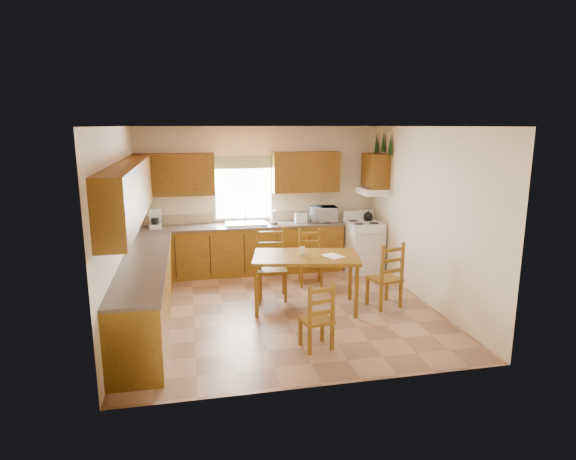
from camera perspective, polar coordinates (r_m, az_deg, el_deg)
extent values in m
plane|color=#9D7559|center=(7.37, -0.67, -9.32)|extent=(4.50, 4.50, 0.00)
plane|color=brown|center=(6.85, -0.73, 12.18)|extent=(4.50, 4.50, 0.00)
plane|color=beige|center=(6.92, -19.31, 0.24)|extent=(4.50, 4.50, 0.00)
plane|color=beige|center=(7.73, 15.91, 1.66)|extent=(4.50, 4.50, 0.00)
plane|color=beige|center=(9.17, -3.41, 3.72)|extent=(4.50, 4.50, 0.00)
plane|color=beige|center=(4.85, 4.42, -4.05)|extent=(4.50, 4.50, 0.00)
cube|color=brown|center=(9.01, -5.42, -2.37)|extent=(3.75, 0.60, 0.88)
cube|color=brown|center=(6.98, -16.47, -7.23)|extent=(0.60, 3.60, 0.88)
cube|color=#554842|center=(8.91, -5.48, 0.50)|extent=(3.75, 0.63, 0.04)
cube|color=#554842|center=(6.85, -16.71, -3.60)|extent=(0.63, 3.60, 0.04)
cube|color=tan|center=(9.17, -5.70, 1.53)|extent=(3.75, 0.01, 0.18)
cube|color=brown|center=(8.85, -13.32, 6.41)|extent=(1.41, 0.33, 0.75)
cube|color=brown|center=(9.11, 2.11, 6.88)|extent=(1.25, 0.33, 0.75)
cube|color=brown|center=(6.67, -18.37, 4.28)|extent=(0.33, 3.60, 0.75)
cube|color=brown|center=(9.07, 10.33, 6.96)|extent=(0.33, 0.62, 0.62)
cube|color=white|center=(9.09, 9.94, 4.57)|extent=(0.44, 0.62, 0.12)
cube|color=white|center=(9.07, -5.28, 4.88)|extent=(1.13, 0.02, 1.18)
cube|color=white|center=(9.07, -5.28, 4.88)|extent=(1.05, 0.01, 1.10)
cube|color=#415B36|center=(8.99, -5.32, 8.02)|extent=(1.19, 0.01, 0.24)
cube|color=silver|center=(8.91, -5.01, 0.77)|extent=(0.75, 0.45, 0.04)
cone|color=#163715|center=(8.79, 12.03, 9.86)|extent=(0.22, 0.22, 0.36)
cone|color=#163715|center=(9.09, 11.23, 10.22)|extent=(0.22, 0.22, 0.36)
cone|color=#163715|center=(9.38, 10.45, 10.06)|extent=(0.22, 0.22, 0.36)
cube|color=white|center=(9.20, 8.83, -2.01)|extent=(0.67, 0.69, 0.93)
cube|color=white|center=(8.85, -15.48, 1.41)|extent=(0.24, 0.28, 0.38)
cylinder|color=white|center=(8.92, -1.71, 1.52)|extent=(0.11, 0.11, 0.25)
cube|color=white|center=(9.06, 1.54, 1.45)|extent=(0.22, 0.15, 0.18)
imported|color=white|center=(9.17, 4.20, 1.90)|extent=(0.49, 0.37, 0.28)
cube|color=brown|center=(7.26, 2.12, -6.18)|extent=(1.70, 1.19, 0.83)
cube|color=brown|center=(6.01, 3.37, -10.02)|extent=(0.42, 0.40, 0.86)
cube|color=brown|center=(7.45, 11.38, -5.18)|extent=(0.51, 0.50, 1.01)
cube|color=brown|center=(7.61, -1.97, -4.12)|extent=(0.52, 0.50, 1.12)
cube|color=brown|center=(8.29, 2.71, -3.36)|extent=(0.45, 0.43, 0.95)
cube|color=white|center=(7.13, 5.35, -3.07)|extent=(0.32, 0.37, 0.00)
cube|color=white|center=(7.14, 1.64, -2.50)|extent=(0.10, 0.05, 0.12)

